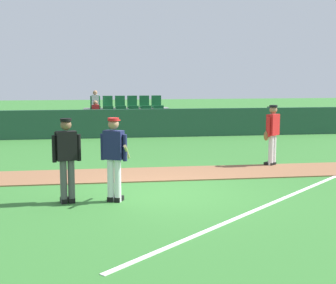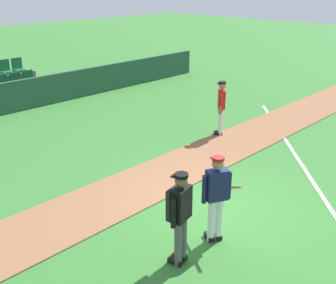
% 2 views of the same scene
% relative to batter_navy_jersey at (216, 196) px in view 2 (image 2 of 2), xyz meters
% --- Properties ---
extents(ground_plane, '(80.00, 80.00, 0.00)m').
position_rel_batter_navy_jersey_xyz_m(ground_plane, '(1.07, 0.66, -0.97)').
color(ground_plane, '#33702D').
extents(infield_dirt_path, '(28.00, 1.82, 0.03)m').
position_rel_batter_navy_jersey_xyz_m(infield_dirt_path, '(1.07, 2.69, -0.95)').
color(infield_dirt_path, brown).
rests_on(infield_dirt_path, ground).
extents(foul_line_chalk, '(8.88, 8.22, 0.01)m').
position_rel_batter_navy_jersey_xyz_m(foul_line_chalk, '(4.07, 0.16, -0.96)').
color(foul_line_chalk, white).
rests_on(foul_line_chalk, ground).
extents(dugout_fence, '(20.00, 0.16, 1.18)m').
position_rel_batter_navy_jersey_xyz_m(dugout_fence, '(1.07, 10.56, -0.38)').
color(dugout_fence, '#234C38').
rests_on(dugout_fence, ground).
extents(batter_navy_jersey, '(0.63, 0.80, 1.76)m').
position_rel_batter_navy_jersey_xyz_m(batter_navy_jersey, '(0.00, 0.00, 0.00)').
color(batter_navy_jersey, white).
rests_on(batter_navy_jersey, ground).
extents(umpire_home_plate, '(0.58, 0.37, 1.76)m').
position_rel_batter_navy_jersey_xyz_m(umpire_home_plate, '(-0.97, 0.03, 0.03)').
color(umpire_home_plate, '#4C4C4C').
rests_on(umpire_home_plate, ground).
extents(runner_red_jersey, '(0.59, 0.48, 1.76)m').
position_rel_batter_navy_jersey_xyz_m(runner_red_jersey, '(4.67, 3.47, -0.01)').
color(runner_red_jersey, silver).
rests_on(runner_red_jersey, ground).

